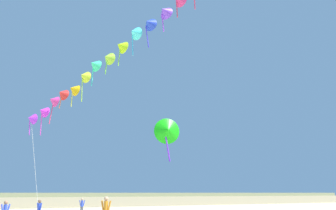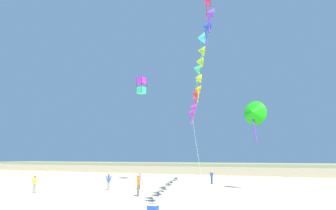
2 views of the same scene
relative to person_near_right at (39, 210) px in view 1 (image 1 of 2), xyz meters
The scene contains 6 objects.
dune_ridge 31.74m from the person_near_right, 83.91° to the left, with size 120.00×13.31×1.94m.
person_near_right is the anchor object (origin of this frame).
person_far_left 5.56m from the person_near_right, 61.63° to the right, with size 0.49×0.49×1.74m.
person_far_right 9.48m from the person_near_right, 58.32° to the left, with size 0.50×0.29×1.48m.
kite_banner_string 15.94m from the person_near_right, ahead, with size 13.85×29.09×21.29m.
large_kite_low_lead 12.80m from the person_near_right, 14.78° to the left, with size 2.42×1.41×3.87m.
Camera 1 is at (-7.48, -10.57, 1.93)m, focal length 38.00 mm.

